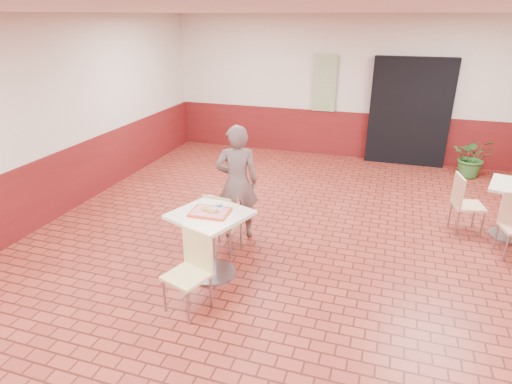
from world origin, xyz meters
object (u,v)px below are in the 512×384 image
(paper_cup, at_px, (219,205))
(long_john_donut, at_px, (212,210))
(serving_tray, at_px, (210,212))
(chair_second_left, at_px, (464,201))
(chair_main_front, at_px, (191,267))
(potted_plant, at_px, (473,157))
(ring_donut, at_px, (205,208))
(customer, at_px, (237,182))
(chair_main_back, at_px, (221,221))
(main_table, at_px, (211,234))

(paper_cup, bearing_deg, long_john_donut, -118.75)
(serving_tray, relative_size, chair_second_left, 0.51)
(chair_main_front, xyz_separation_m, potted_plant, (3.42, 5.37, -0.09))
(serving_tray, relative_size, ring_donut, 4.47)
(chair_main_front, xyz_separation_m, paper_cup, (0.04, 0.72, 0.41))
(customer, height_order, serving_tray, customer)
(chair_second_left, distance_m, potted_plant, 2.60)
(chair_main_front, height_order, potted_plant, chair_main_front)
(chair_main_front, distance_m, long_john_donut, 0.73)
(chair_main_back, xyz_separation_m, paper_cup, (0.17, -0.43, 0.43))
(chair_main_front, bearing_deg, main_table, 112.69)
(ring_donut, relative_size, potted_plant, 0.12)
(chair_main_back, xyz_separation_m, serving_tray, (0.08, -0.51, 0.37))
(main_table, distance_m, paper_cup, 0.37)
(chair_main_back, relative_size, potted_plant, 1.06)
(main_table, relative_size, chair_main_back, 0.97)
(chair_main_back, bearing_deg, paper_cup, 115.68)
(chair_main_front, height_order, chair_main_back, chair_main_front)
(serving_tray, bearing_deg, potted_plant, 53.78)
(ring_donut, bearing_deg, paper_cup, 18.51)
(chair_second_left, bearing_deg, main_table, 114.82)
(main_table, relative_size, long_john_donut, 5.37)
(paper_cup, height_order, chair_second_left, paper_cup)
(chair_main_front, height_order, long_john_donut, long_john_donut)
(chair_main_front, relative_size, serving_tray, 2.01)
(customer, height_order, chair_second_left, customer)
(chair_main_back, height_order, chair_second_left, chair_second_left)
(long_john_donut, bearing_deg, chair_second_left, 36.37)
(ring_donut, height_order, potted_plant, ring_donut)
(paper_cup, xyz_separation_m, potted_plant, (3.38, 4.65, -0.50))
(long_john_donut, height_order, potted_plant, long_john_donut)
(chair_main_front, xyz_separation_m, chair_main_back, (-0.13, 1.15, -0.02))
(customer, relative_size, paper_cup, 16.89)
(serving_tray, height_order, paper_cup, paper_cup)
(chair_main_front, distance_m, chair_second_left, 4.09)
(chair_main_back, height_order, potted_plant, chair_main_back)
(main_table, relative_size, potted_plant, 1.03)
(chair_main_back, bearing_deg, chair_main_front, 100.80)
(potted_plant, bearing_deg, paper_cup, -126.01)
(ring_donut, distance_m, long_john_donut, 0.11)
(ring_donut, distance_m, potted_plant, 5.91)
(chair_main_back, height_order, customer, customer)
(customer, relative_size, ring_donut, 16.57)
(chair_main_back, distance_m, ring_donut, 0.62)
(chair_second_left, bearing_deg, customer, 99.04)
(serving_tray, height_order, long_john_donut, long_john_donut)
(chair_main_back, bearing_deg, long_john_donut, 106.39)
(paper_cup, distance_m, potted_plant, 5.77)
(main_table, height_order, chair_main_front, chair_main_front)
(main_table, xyz_separation_m, customer, (-0.06, 1.06, 0.25))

